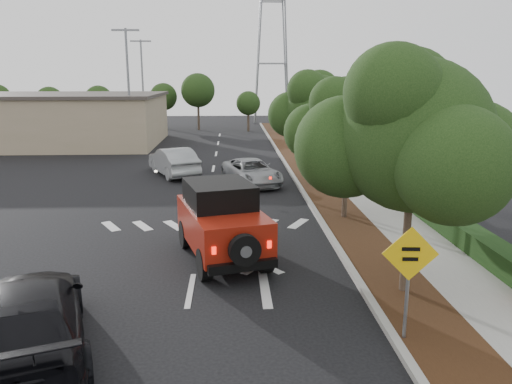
{
  "coord_description": "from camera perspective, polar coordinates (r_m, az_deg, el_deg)",
  "views": [
    {
      "loc": [
        1.14,
        -12.47,
        5.61
      ],
      "look_at": [
        1.91,
        3.0,
        1.99
      ],
      "focal_mm": 35.0,
      "sensor_mm": 36.0,
      "label": 1
    }
  ],
  "objects": [
    {
      "name": "sidewalk",
      "position": [
        25.89,
        11.46,
        0.51
      ],
      "size": [
        2.0,
        70.0,
        0.12
      ],
      "primitive_type": "cube",
      "color": "gray",
      "rests_on": "ground"
    },
    {
      "name": "parked_suv",
      "position": [
        40.72,
        -19.56,
        5.57
      ],
      "size": [
        4.85,
        3.46,
        1.53
      ],
      "primitive_type": "imported",
      "rotation": [
        0.0,
        0.0,
        1.98
      ],
      "color": "#94979B",
      "rests_on": "ground"
    },
    {
      "name": "red_jeep",
      "position": [
        15.66,
        -4.09,
        -3.17
      ],
      "size": [
        3.12,
        4.88,
        2.39
      ],
      "rotation": [
        0.0,
        0.0,
        0.27
      ],
      "color": "black",
      "rests_on": "ground"
    },
    {
      "name": "planting_strip",
      "position": [
        25.49,
        7.32,
        0.47
      ],
      "size": [
        1.8,
        70.0,
        0.12
      ],
      "primitive_type": "cube",
      "color": "black",
      "rests_on": "ground"
    },
    {
      "name": "street_tree_near",
      "position": [
        13.95,
        16.38,
        -11.11
      ],
      "size": [
        3.8,
        3.8,
        5.92
      ],
      "primitive_type": null,
      "color": "black",
      "rests_on": "ground"
    },
    {
      "name": "black_suv_oncoming",
      "position": [
        11.33,
        -24.84,
        -13.12
      ],
      "size": [
        4.06,
        6.12,
        1.65
      ],
      "primitive_type": "imported",
      "rotation": [
        0.0,
        0.0,
        3.48
      ],
      "color": "black",
      "rests_on": "ground"
    },
    {
      "name": "commercial_building",
      "position": [
        45.95,
        -24.95,
        7.44
      ],
      "size": [
        22.0,
        12.0,
        4.0
      ],
      "primitive_type": "cube",
      "color": "gray",
      "rests_on": "ground"
    },
    {
      "name": "curb",
      "position": [
        25.33,
        5.09,
        0.48
      ],
      "size": [
        0.2,
        70.0,
        0.15
      ],
      "primitive_type": "cube",
      "color": "#9E9B93",
      "rests_on": "ground"
    },
    {
      "name": "silver_sedan_oncoming",
      "position": [
        29.11,
        -9.4,
        3.47
      ],
      "size": [
        3.51,
        5.14,
        1.6
      ],
      "primitive_type": "imported",
      "rotation": [
        0.0,
        0.0,
        3.55
      ],
      "color": "#999CA0",
      "rests_on": "ground"
    },
    {
      "name": "light_pole_b",
      "position": [
        51.52,
        -12.55,
        6.59
      ],
      "size": [
        2.0,
        0.22,
        9.0
      ],
      "primitive_type": null,
      "color": "slate",
      "rests_on": "ground"
    },
    {
      "name": "light_pole_a",
      "position": [
        39.62,
        -13.96,
        4.63
      ],
      "size": [
        2.0,
        0.22,
        9.0
      ],
      "primitive_type": null,
      "color": "slate",
      "rests_on": "ground"
    },
    {
      "name": "speed_hump_sign",
      "position": [
        10.93,
        17.1,
        -8.28
      ],
      "size": [
        1.17,
        0.13,
        2.49
      ],
      "rotation": [
        0.0,
        0.0,
        -0.08
      ],
      "color": "slate",
      "rests_on": "ground"
    },
    {
      "name": "hedge",
      "position": [
        26.2,
        14.46,
        1.26
      ],
      "size": [
        0.8,
        70.0,
        0.8
      ],
      "primitive_type": "cube",
      "color": "black",
      "rests_on": "ground"
    },
    {
      "name": "transmission_tower",
      "position": [
        60.93,
        1.78,
        7.86
      ],
      "size": [
        7.0,
        4.0,
        28.0
      ],
      "primitive_type": null,
      "color": "slate",
      "rests_on": "ground"
    },
    {
      "name": "silver_suv_ahead",
      "position": [
        26.34,
        -0.52,
        2.32
      ],
      "size": [
        3.52,
        5.17,
        1.31
      ],
      "primitive_type": "imported",
      "rotation": [
        0.0,
        0.0,
        0.31
      ],
      "color": "#9A9DA1",
      "rests_on": "ground"
    },
    {
      "name": "street_tree_mid",
      "position": [
        20.28,
        10.0,
        -3.1
      ],
      "size": [
        3.2,
        3.2,
        5.32
      ],
      "primitive_type": null,
      "color": "black",
      "rests_on": "ground"
    },
    {
      "name": "ground",
      "position": [
        13.72,
        -7.49,
        -11.08
      ],
      "size": [
        120.0,
        120.0,
        0.0
      ],
      "primitive_type": "plane",
      "color": "black",
      "rests_on": "ground"
    },
    {
      "name": "street_tree_far",
      "position": [
        26.46,
        6.94,
        0.82
      ],
      "size": [
        3.4,
        3.4,
        5.62
      ],
      "primitive_type": null,
      "color": "black",
      "rests_on": "ground"
    }
  ]
}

